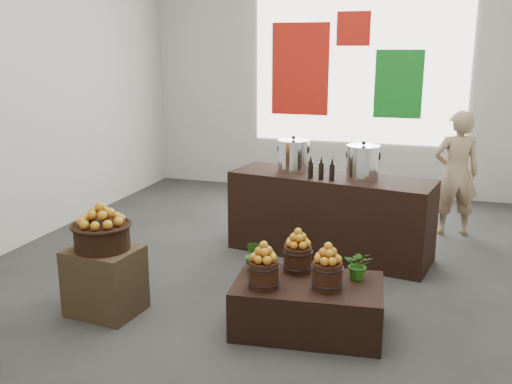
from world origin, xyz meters
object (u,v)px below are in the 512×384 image
(crate, at_px, (105,281))
(shopper, at_px, (456,174))
(display_table, at_px, (308,306))
(counter, at_px, (330,215))
(stock_pot_left, at_px, (293,157))
(stock_pot_center, at_px, (363,163))
(wicker_basket, at_px, (102,237))

(crate, relative_size, shopper, 0.38)
(display_table, xyz_separation_m, counter, (-0.16, 1.78, 0.24))
(stock_pot_left, bearing_deg, stock_pot_center, -10.13)
(stock_pot_left, xyz_separation_m, shopper, (1.75, 1.08, -0.30))
(shopper, bearing_deg, stock_pot_left, 16.39)
(stock_pot_center, height_order, shopper, shopper)
(wicker_basket, xyz_separation_m, counter, (1.57, 2.00, -0.24))
(stock_pot_center, bearing_deg, crate, -134.57)
(wicker_basket, xyz_separation_m, shopper, (2.88, 3.16, 0.08))
(display_table, relative_size, counter, 0.54)
(counter, bearing_deg, stock_pot_center, -0.00)
(counter, distance_m, shopper, 1.77)
(display_table, bearing_deg, counter, 89.07)
(wicker_basket, bearing_deg, crate, 0.00)
(crate, height_order, display_table, crate)
(wicker_basket, relative_size, stock_pot_center, 1.37)
(shopper, bearing_deg, counter, 26.18)
(crate, distance_m, shopper, 4.30)
(counter, relative_size, shopper, 1.43)
(stock_pot_left, height_order, shopper, shopper)
(display_table, relative_size, stock_pot_center, 3.49)
(wicker_basket, bearing_deg, shopper, 47.64)
(stock_pot_left, bearing_deg, counter, -10.13)
(display_table, xyz_separation_m, shopper, (1.15, 2.93, 0.56))
(wicker_basket, height_order, stock_pot_left, stock_pot_left)
(wicker_basket, bearing_deg, display_table, 7.28)
(stock_pot_center, bearing_deg, display_table, -96.08)
(display_table, height_order, stock_pot_left, stock_pot_left)
(crate, height_order, stock_pot_center, stock_pot_center)
(display_table, xyz_separation_m, stock_pot_center, (0.18, 1.72, 0.86))
(counter, relative_size, stock_pot_center, 6.47)
(wicker_basket, relative_size, counter, 0.21)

